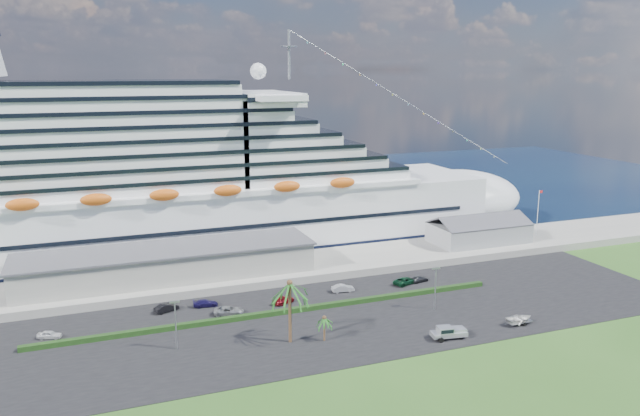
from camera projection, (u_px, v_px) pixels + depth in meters
name	position (u px, v px, depth m)	size (l,w,h in m)	color
ground	(355.00, 343.00, 103.42)	(420.00, 420.00, 0.00)	#2A541C
asphalt_lot	(330.00, 318.00, 113.44)	(140.00, 38.00, 0.12)	black
wharf	(282.00, 268.00, 139.70)	(240.00, 20.00, 1.80)	gray
water	(206.00, 197.00, 221.94)	(420.00, 160.00, 0.02)	black
cruise_ship	(167.00, 187.00, 150.64)	(191.00, 38.00, 54.00)	silver
terminal_building	(168.00, 262.00, 130.08)	(61.00, 15.00, 6.30)	gray
port_shed	(479.00, 232.00, 157.08)	(24.00, 12.31, 7.37)	gray
flagpole	(538.00, 211.00, 162.53)	(1.08, 0.16, 12.00)	silver
hedge	(280.00, 312.00, 115.09)	(88.00, 1.10, 0.90)	black
lamp_post_left	(175.00, 319.00, 99.79)	(1.60, 0.35, 8.27)	gray
lamp_post_right	(436.00, 283.00, 116.53)	(1.60, 0.35, 8.27)	gray
palm_tall	(290.00, 290.00, 101.58)	(8.82, 8.82, 11.13)	#47301E
palm_short	(324.00, 321.00, 103.34)	(3.53, 3.53, 4.56)	#47301E
parked_car_0	(49.00, 335.00, 104.72)	(1.59, 3.96, 1.35)	silver
parked_car_1	(166.00, 308.00, 116.35)	(1.62, 4.63, 1.53)	black
parked_car_2	(229.00, 311.00, 114.84)	(2.54, 5.50, 1.53)	gray
parked_car_3	(205.00, 303.00, 118.86)	(1.90, 4.68, 1.36)	#1A1447
parked_car_4	(283.00, 300.00, 120.38)	(1.83, 4.56, 1.55)	maroon
parked_car_5	(343.00, 288.00, 126.77)	(1.60, 4.58, 1.51)	#A0A1A6
parked_car_6	(405.00, 281.00, 131.18)	(2.52, 5.45, 1.52)	#0D361E
parked_car_7	(419.00, 279.00, 132.67)	(1.73, 4.26, 1.24)	black
pickup_truck	(448.00, 332.00, 104.63)	(6.37, 3.14, 2.15)	black
boat_trailer	(520.00, 319.00, 110.34)	(5.93, 3.98, 1.68)	gray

